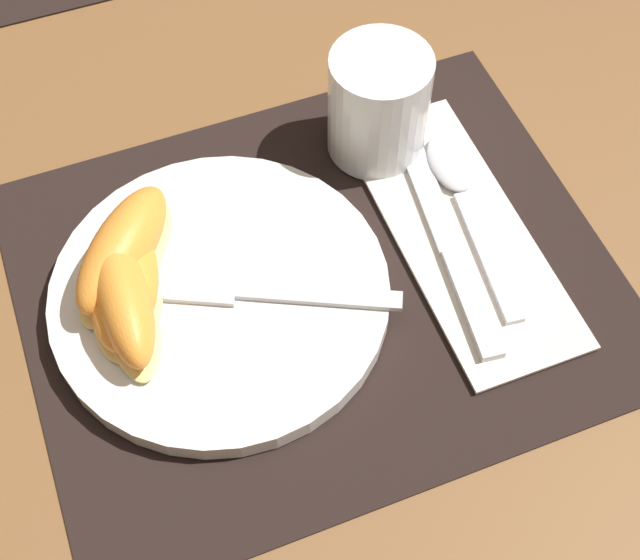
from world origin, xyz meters
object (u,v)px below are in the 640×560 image
at_px(plate, 220,294).
at_px(knife, 445,234).
at_px(fork, 247,290).
at_px(citrus_wedge_0, 123,251).
at_px(citrus_wedge_2, 123,297).
at_px(spoon, 460,186).
at_px(juice_glass, 378,110).
at_px(citrus_wedge_1, 125,288).

bearing_deg(plate, knife, -2.86).
height_order(fork, citrus_wedge_0, citrus_wedge_0).
relative_size(knife, citrus_wedge_2, 1.87).
relative_size(spoon, fork, 1.01).
xyz_separation_m(plate, citrus_wedge_2, (-0.06, 0.01, 0.03)).
relative_size(plate, spoon, 1.35).
xyz_separation_m(juice_glass, knife, (0.01, -0.10, -0.03)).
distance_m(juice_glass, citrus_wedge_0, 0.22).
xyz_separation_m(citrus_wedge_1, citrus_wedge_2, (-0.00, -0.01, 0.00)).
bearing_deg(juice_glass, knife, -83.72).
xyz_separation_m(fork, citrus_wedge_0, (-0.07, 0.05, 0.02)).
relative_size(spoon, citrus_wedge_2, 1.46).
bearing_deg(citrus_wedge_0, plate, -37.11).
distance_m(citrus_wedge_1, citrus_wedge_2, 0.01).
bearing_deg(spoon, citrus_wedge_0, 176.69).
bearing_deg(knife, fork, -179.39).
distance_m(citrus_wedge_0, citrus_wedge_2, 0.04).
xyz_separation_m(knife, fork, (-0.16, -0.00, 0.01)).
bearing_deg(spoon, plate, -172.44).
bearing_deg(knife, citrus_wedge_0, 167.54).
distance_m(plate, knife, 0.17).
distance_m(knife, spoon, 0.05).
distance_m(citrus_wedge_0, citrus_wedge_1, 0.03).
bearing_deg(citrus_wedge_0, spoon, -3.31).
height_order(juice_glass, citrus_wedge_1, juice_glass).
xyz_separation_m(plate, juice_glass, (0.16, 0.10, 0.03)).
bearing_deg(citrus_wedge_0, citrus_wedge_1, -103.14).
xyz_separation_m(citrus_wedge_0, citrus_wedge_2, (-0.01, -0.04, -0.00)).
xyz_separation_m(citrus_wedge_0, citrus_wedge_1, (-0.01, -0.03, -0.00)).
bearing_deg(fork, knife, 0.61).
xyz_separation_m(plate, knife, (0.17, -0.01, -0.00)).
bearing_deg(citrus_wedge_0, knife, -12.46).
height_order(fork, citrus_wedge_1, citrus_wedge_1).
height_order(citrus_wedge_0, citrus_wedge_2, same).
bearing_deg(citrus_wedge_1, plate, -13.63).
distance_m(plate, juice_glass, 0.19).
bearing_deg(knife, citrus_wedge_2, 176.69).
bearing_deg(citrus_wedge_1, spoon, 2.60).
relative_size(juice_glass, spoon, 0.51).
distance_m(knife, fork, 0.16).
height_order(plate, citrus_wedge_2, citrus_wedge_2).
xyz_separation_m(knife, citrus_wedge_2, (-0.24, 0.01, 0.03)).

